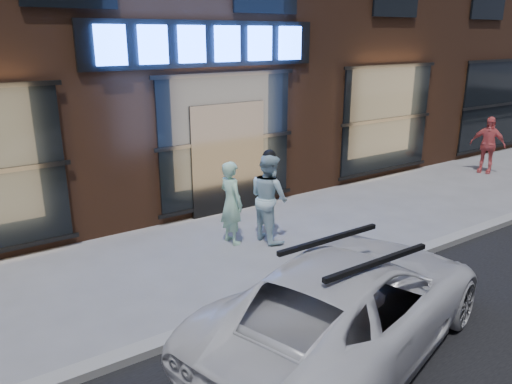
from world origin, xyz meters
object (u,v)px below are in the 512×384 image
at_px(man_cap, 269,197).
at_px(white_suv, 349,301).
at_px(man_bowtie, 231,203).
at_px(passerby, 487,145).

relative_size(man_cap, white_suv, 0.37).
relative_size(man_bowtie, white_suv, 0.34).
height_order(man_bowtie, passerby, passerby).
height_order(man_bowtie, man_cap, man_cap).
xyz_separation_m(man_bowtie, man_cap, (0.66, -0.28, 0.06)).
bearing_deg(man_cap, man_bowtie, 67.00).
relative_size(man_bowtie, passerby, 0.99).
distance_m(man_bowtie, man_cap, 0.72).
bearing_deg(passerby, man_cap, -107.01).
bearing_deg(man_cap, white_suv, 160.24).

